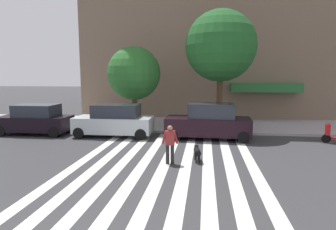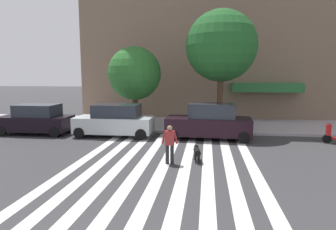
% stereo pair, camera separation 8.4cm
% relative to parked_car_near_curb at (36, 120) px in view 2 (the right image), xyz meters
% --- Properties ---
extents(ground_plane, '(160.00, 160.00, 0.00)m').
position_rel_parked_car_near_curb_xyz_m(ground_plane, '(7.97, -5.78, -0.91)').
color(ground_plane, '#353538').
extents(sidewalk_far, '(80.00, 6.00, 0.15)m').
position_rel_parked_car_near_curb_xyz_m(sidewalk_far, '(7.97, 4.34, -0.84)').
color(sidewalk_far, '#A69FA5').
rests_on(sidewalk_far, ground_plane).
extents(crosswalk_stripes, '(7.65, 13.65, 0.01)m').
position_rel_parked_car_near_curb_xyz_m(crosswalk_stripes, '(8.93, -5.78, -0.91)').
color(crosswalk_stripes, silver).
rests_on(crosswalk_stripes, ground_plane).
extents(parked_car_near_curb, '(4.42, 2.05, 1.88)m').
position_rel_parked_car_near_curb_xyz_m(parked_car_near_curb, '(0.00, 0.00, 0.00)').
color(parked_car_near_curb, black).
rests_on(parked_car_near_curb, ground_plane).
extents(parked_car_behind_first, '(4.68, 2.02, 1.96)m').
position_rel_parked_car_near_curb_xyz_m(parked_car_behind_first, '(5.14, -0.00, 0.04)').
color(parked_car_behind_first, silver).
rests_on(parked_car_behind_first, ground_plane).
extents(parked_car_third_in_line, '(4.93, 2.17, 2.08)m').
position_rel_parked_car_near_curb_xyz_m(parked_car_third_in_line, '(10.80, -0.00, 0.07)').
color(parked_car_third_in_line, black).
rests_on(parked_car_third_in_line, ground_plane).
extents(street_tree_nearest, '(3.71, 3.71, 5.53)m').
position_rel_parked_car_near_curb_xyz_m(street_tree_nearest, '(5.63, 3.10, 2.89)').
color(street_tree_nearest, '#4C3823').
rests_on(street_tree_nearest, sidewalk_far).
extents(street_tree_middle, '(4.54, 4.54, 7.67)m').
position_rel_parked_car_near_curb_xyz_m(street_tree_middle, '(11.50, 2.30, 4.61)').
color(street_tree_middle, '#4C3823').
rests_on(street_tree_middle, sidewalk_far).
extents(pedestrian_dog_walker, '(0.71, 0.28, 1.64)m').
position_rel_parked_car_near_curb_xyz_m(pedestrian_dog_walker, '(9.15, -5.15, 0.01)').
color(pedestrian_dog_walker, black).
rests_on(pedestrian_dog_walker, ground_plane).
extents(dog_on_leash, '(0.35, 1.12, 0.65)m').
position_rel_parked_car_near_curb_xyz_m(dog_on_leash, '(10.27, -4.63, -0.47)').
color(dog_on_leash, black).
rests_on(dog_on_leash, ground_plane).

